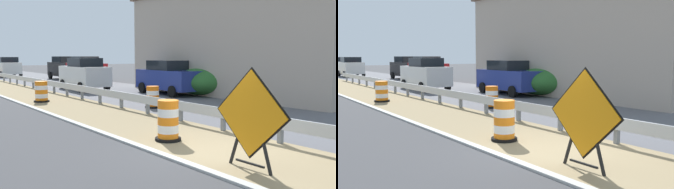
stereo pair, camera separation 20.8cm
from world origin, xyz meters
The scene contains 16 objects.
ground_plane centered at (0.00, 0.00, 0.00)m, with size 160.00×160.00×0.00m, color #3D3D3F.
median_dirt_strip centered at (0.42, 0.00, 0.00)m, with size 3.24×120.00×0.01m, color #8E7A56.
curb_near_edge centered at (-1.30, 0.00, 0.00)m, with size 0.20×120.00×0.11m, color #ADADA8.
guardrail_median centered at (1.80, -0.14, 0.52)m, with size 0.18×59.87×0.71m.
warning_sign_diamond centered at (-0.50, -1.12, 1.08)m, with size 0.08×1.85×2.07m.
traffic_barrel_nearest centered at (-0.28, 1.87, 0.50)m, with size 0.71×0.71×1.10m.
traffic_barrel_close centered at (2.92, 7.23, 0.43)m, with size 0.68×0.68×0.95m.
traffic_barrel_mid centered at (-0.28, 12.20, 0.46)m, with size 0.74×0.74×1.02m.
car_trailing_near_lane centered at (6.99, 11.42, 0.99)m, with size 2.10×4.72×1.98m.
car_mid_far_lane centered at (6.98, 22.94, 1.09)m, with size 2.12×4.81×2.19m.
car_trailing_far_lane centered at (4.02, 36.20, 1.05)m, with size 2.20×4.11×2.10m.
car_distant_a centered at (7.23, 28.20, 1.09)m, with size 2.03×4.56×2.18m.
car_distant_b centered at (4.14, 16.97, 1.06)m, with size 2.09×4.80×2.11m.
roadside_shop_near centered at (12.09, 9.08, 3.18)m, with size 9.04×15.26×6.34m.
utility_pole_near centered at (9.32, 9.17, 4.56)m, with size 0.24×1.80×8.79m.
bush_roadside centered at (8.26, 9.79, 0.79)m, with size 3.45×3.45×1.58m, color #286028.
Camera 2 is at (-6.00, -6.03, 2.29)m, focal length 39.46 mm.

